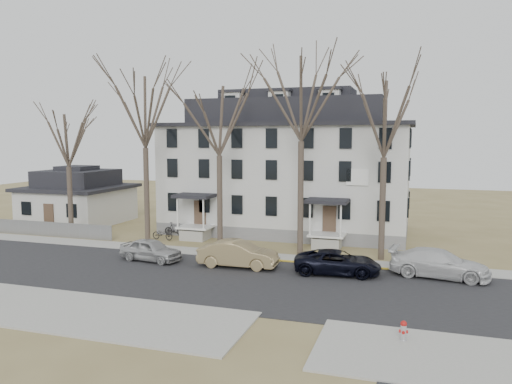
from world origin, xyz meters
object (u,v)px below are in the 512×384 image
(tree_far_left, at_px, (145,107))
(car_silver, at_px, (151,250))
(boarding_house, at_px, (287,169))
(car_navy, at_px, (337,263))
(bicycle_right, at_px, (174,230))
(tree_bungalow, at_px, (68,137))
(fire_hydrant, at_px, (403,331))
(bicycle_left, at_px, (163,234))
(car_white, at_px, (439,264))
(tree_mid_right, at_px, (385,113))
(small_house, at_px, (78,199))
(car_tan, at_px, (238,255))
(tree_mid_left, at_px, (219,116))
(tree_center, at_px, (302,92))

(tree_far_left, height_order, car_silver, tree_far_left)
(boarding_house, relative_size, car_navy, 4.12)
(car_navy, height_order, bicycle_right, car_navy)
(tree_bungalow, relative_size, fire_hydrant, 12.54)
(boarding_house, distance_m, car_navy, 14.98)
(car_silver, bearing_deg, bicycle_left, 29.87)
(boarding_house, xyz_separation_m, car_white, (11.97, -11.66, -4.58))
(tree_far_left, relative_size, tree_mid_right, 1.08)
(small_house, height_order, tree_mid_right, tree_mid_right)
(car_tan, bearing_deg, tree_far_left, 59.83)
(tree_mid_left, relative_size, car_white, 2.30)
(tree_center, bearing_deg, bicycle_right, 165.72)
(boarding_house, xyz_separation_m, car_tan, (0.17, -13.04, -4.56))
(tree_mid_right, distance_m, car_silver, 17.61)
(car_white, height_order, fire_hydrant, car_white)
(tree_bungalow, bearing_deg, fire_hydrant, -27.39)
(small_house, distance_m, car_white, 33.44)
(tree_mid_right, height_order, car_navy, tree_mid_right)
(bicycle_left, bearing_deg, car_navy, -106.19)
(car_tan, relative_size, bicycle_left, 2.73)
(car_navy, xyz_separation_m, bicycle_right, (-14.45, 7.45, -0.15))
(tree_mid_left, distance_m, bicycle_left, 10.63)
(small_house, distance_m, tree_mid_left, 19.53)
(tree_mid_left, bearing_deg, bicycle_left, 168.02)
(tree_mid_left, height_order, bicycle_right, tree_mid_left)
(tree_far_left, height_order, fire_hydrant, tree_far_left)
(fire_hydrant, bearing_deg, tree_bungalow, 152.61)
(tree_mid_left, relative_size, fire_hydrant, 14.82)
(bicycle_left, bearing_deg, tree_center, -90.45)
(bicycle_right, bearing_deg, tree_center, -100.45)
(tree_center, distance_m, bicycle_right, 15.61)
(tree_center, relative_size, car_navy, 2.91)
(car_white, bearing_deg, tree_mid_right, 52.02)
(tree_mid_right, height_order, fire_hydrant, tree_mid_right)
(bicycle_left, relative_size, bicycle_right, 0.99)
(fire_hydrant, bearing_deg, tree_mid_left, 134.25)
(tree_bungalow, distance_m, car_tan, 18.40)
(small_house, bearing_deg, boarding_house, 5.59)
(car_navy, height_order, bicycle_left, car_navy)
(tree_bungalow, height_order, car_navy, tree_bungalow)
(car_white, bearing_deg, car_tan, 104.00)
(fire_hydrant, bearing_deg, car_white, 80.31)
(tree_far_left, relative_size, car_white, 2.48)
(tree_center, bearing_deg, boarding_house, 110.20)
(car_tan, height_order, car_white, car_tan)
(tree_mid_right, bearing_deg, car_navy, -115.57)
(tree_mid_left, height_order, tree_mid_right, same)
(small_house, relative_size, bicycle_left, 4.79)
(small_house, relative_size, car_white, 1.57)
(car_silver, relative_size, car_white, 0.76)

